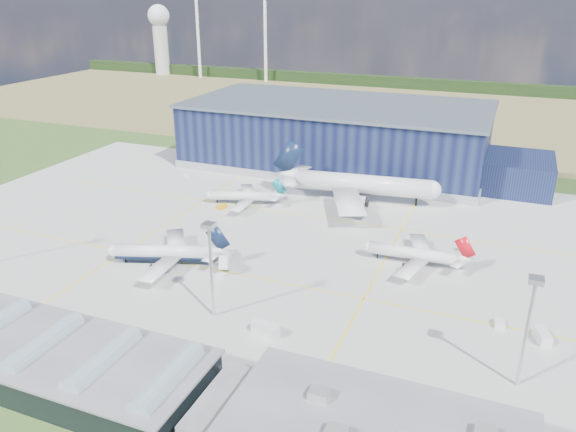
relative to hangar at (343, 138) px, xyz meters
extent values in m
plane|color=#2C4C1C|center=(-2.81, -94.80, -11.62)|extent=(600.00, 600.00, 0.00)
cube|color=#A4A39E|center=(-2.81, -84.80, -11.59)|extent=(220.00, 160.00, 0.06)
cube|color=#FFED0D|center=(-2.81, -104.80, -11.54)|extent=(180.00, 0.40, 0.02)
cube|color=#FFED0D|center=(-2.81, -59.80, -11.54)|extent=(180.00, 0.40, 0.02)
cube|color=#FFED0D|center=(-32.81, -84.80, -11.54)|extent=(0.40, 120.00, 0.02)
cube|color=#FFED0D|center=(37.19, -84.80, -11.54)|extent=(0.40, 120.00, 0.02)
cube|color=olive|center=(-2.81, 125.20, -11.62)|extent=(600.00, 220.00, 0.01)
cube|color=black|center=(-2.81, 205.20, -7.62)|extent=(600.00, 8.00, 8.00)
cylinder|color=white|center=(-182.81, 195.20, 23.38)|extent=(2.40, 2.40, 70.00)
cylinder|color=white|center=(-122.81, 195.20, 23.38)|extent=(2.40, 2.40, 70.00)
cylinder|color=silver|center=(-222.81, 200.20, 8.38)|extent=(12.00, 12.00, 40.00)
sphere|color=white|center=(-222.81, 200.20, 36.38)|extent=(18.00, 18.00, 18.00)
cube|color=#101437|center=(-2.81, 0.20, 0.88)|extent=(120.00, 60.00, 25.00)
cube|color=#8F949D|center=(-2.81, 0.20, -10.02)|extent=(121.00, 61.00, 3.20)
cube|color=#535F69|center=(-2.81, 0.20, 13.88)|extent=(122.00, 62.00, 1.20)
cube|color=#101437|center=(69.19, -4.80, -5.62)|extent=(24.00, 30.00, 12.00)
cube|color=#5E5F63|center=(52.19, -154.80, -2.42)|extent=(46.00, 23.00, 0.50)
cube|color=black|center=(52.19, -143.60, -8.62)|extent=(44.00, 0.40, 1.40)
cube|color=black|center=(52.19, -143.60, -5.12)|extent=(44.00, 0.40, 1.40)
cube|color=beige|center=(42.19, -152.80, -1.52)|extent=(3.20, 2.60, 1.60)
cube|color=black|center=(-12.81, -154.80, -8.62)|extent=(65.00, 22.00, 6.00)
cube|color=#5E5F63|center=(-12.81, -154.80, -5.42)|extent=(66.00, 23.00, 0.50)
cube|color=#5E5F63|center=(27.19, -154.80, -8.62)|extent=(10.00, 18.00, 6.00)
cylinder|color=#94ABB8|center=(-12.81, -154.80, -5.22)|extent=(4.40, 18.00, 4.40)
cylinder|color=#94ABB8|center=(1.19, -154.80, -5.22)|extent=(4.40, 18.00, 4.40)
cylinder|color=#94ABB8|center=(15.19, -154.80, -5.22)|extent=(4.40, 18.00, 4.40)
cylinder|color=silver|center=(7.19, -124.80, -0.62)|extent=(0.70, 0.70, 22.00)
cube|color=silver|center=(7.19, -124.80, 10.88)|extent=(2.60, 2.60, 1.00)
cylinder|color=silver|center=(72.19, -124.80, -0.62)|extent=(0.70, 0.70, 22.00)
cube|color=silver|center=(72.19, -124.80, 10.88)|extent=(2.60, 2.60, 1.00)
cube|color=silver|center=(21.27, -127.28, -10.27)|extent=(6.67, 4.22, 2.70)
cube|color=silver|center=(68.09, -104.93, -10.92)|extent=(2.57, 3.49, 1.40)
cube|color=silver|center=(76.75, -107.51, -10.43)|extent=(3.99, 5.66, 2.36)
cube|color=orange|center=(-23.10, -64.86, -10.89)|extent=(2.96, 3.80, 1.46)
cube|color=silver|center=(-52.53, -38.80, -10.97)|extent=(3.30, 2.49, 1.30)
cube|color=silver|center=(-0.26, -105.39, -9.82)|extent=(4.09, 6.05, 3.60)
imported|color=#99999E|center=(21.65, -142.80, -11.07)|extent=(3.45, 2.40, 1.09)
imported|color=#99999E|center=(16.06, -142.80, -11.01)|extent=(3.77, 1.66, 1.21)
camera|label=1|loc=(64.35, -220.85, 58.05)|focal=35.00mm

